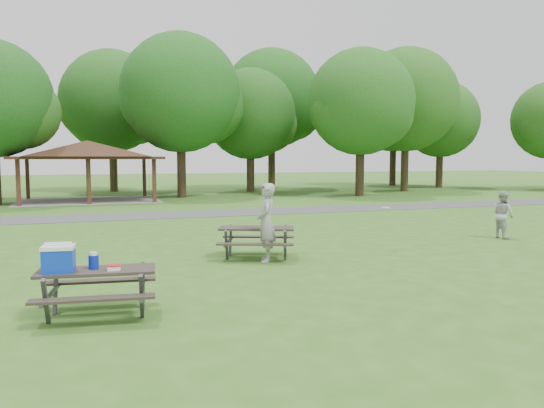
{
  "coord_description": "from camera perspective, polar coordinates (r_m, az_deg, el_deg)",
  "views": [
    {
      "loc": [
        -4.35,
        -10.94,
        2.69
      ],
      "look_at": [
        1.0,
        4.0,
        1.3
      ],
      "focal_mm": 35.0,
      "sensor_mm": 36.0,
      "label": 1
    }
  ],
  "objects": [
    {
      "name": "frisbee_thrower",
      "position": [
        13.7,
        -0.62,
        -2.0
      ],
      "size": [
        0.69,
        0.85,
        2.03
      ],
      "primitive_type": "imported",
      "rotation": [
        0.0,
        0.0,
        -1.87
      ],
      "color": "#959598",
      "rests_on": "ground"
    },
    {
      "name": "picnic_table_middle",
      "position": [
        14.22,
        -1.64,
        -3.3
      ],
      "size": [
        2.44,
        2.22,
        0.86
      ],
      "color": "#2F2722",
      "rests_on": "ground"
    },
    {
      "name": "asphalt_path",
      "position": [
        25.45,
        -9.76,
        -1.11
      ],
      "size": [
        120.0,
        3.2,
        0.02
      ],
      "primitive_type": "cube",
      "color": "#424245",
      "rests_on": "ground"
    },
    {
      "name": "tree_row_i",
      "position": [
        50.34,
        17.74,
        8.43
      ],
      "size": [
        7.14,
        6.8,
        9.52
      ],
      "color": "#2F2114",
      "rests_on": "ground"
    },
    {
      "name": "pavilion",
      "position": [
        34.94,
        -19.22,
        5.34
      ],
      "size": [
        8.6,
        7.01,
        3.76
      ],
      "color": "#3D1F16",
      "rests_on": "ground"
    },
    {
      "name": "frisbee_catcher",
      "position": [
        19.31,
        23.6,
        -1.06
      ],
      "size": [
        0.63,
        0.79,
        1.58
      ],
      "primitive_type": "imported",
      "rotation": [
        0.0,
        0.0,
        1.53
      ],
      "color": "#B0B0B3",
      "rests_on": "ground"
    },
    {
      "name": "tree_row_f",
      "position": [
        41.5,
        -2.24,
        9.35
      ],
      "size": [
        7.35,
        7.0,
        9.55
      ],
      "color": "black",
      "rests_on": "ground"
    },
    {
      "name": "ground",
      "position": [
        12.07,
        1.96,
        -7.87
      ],
      "size": [
        160.0,
        160.0,
        0.0
      ],
      "primitive_type": "plane",
      "color": "#31601B",
      "rests_on": "ground"
    },
    {
      "name": "tree_deep_c",
      "position": [
        45.91,
        0.07,
        10.95
      ],
      "size": [
        8.82,
        8.4,
        11.9
      ],
      "color": "#332516",
      "rests_on": "ground"
    },
    {
      "name": "tree_deep_b",
      "position": [
        44.23,
        -16.72,
        10.24
      ],
      "size": [
        8.4,
        8.0,
        11.13
      ],
      "color": "#302315",
      "rests_on": "ground"
    },
    {
      "name": "tree_deep_d",
      "position": [
        52.96,
        13.04,
        9.57
      ],
      "size": [
        8.4,
        8.0,
        11.27
      ],
      "color": "black",
      "rests_on": "ground"
    },
    {
      "name": "frisbee_in_flight",
      "position": [
        15.78,
        12.14,
        -0.39
      ],
      "size": [
        0.32,
        0.32,
        0.02
      ],
      "color": "yellow",
      "rests_on": "ground"
    },
    {
      "name": "picnic_table_near",
      "position": [
        9.48,
        -19.48,
        -6.98
      ],
      "size": [
        2.11,
        1.79,
        1.34
      ],
      "color": "#2C2520",
      "rests_on": "ground"
    },
    {
      "name": "tree_row_g",
      "position": [
        37.95,
        9.63,
        10.44
      ],
      "size": [
        7.77,
        7.4,
        10.25
      ],
      "color": "black",
      "rests_on": "ground"
    },
    {
      "name": "tree_row_e",
      "position": [
        36.77,
        -9.67,
        11.32
      ],
      "size": [
        8.4,
        8.0,
        11.02
      ],
      "color": "black",
      "rests_on": "ground"
    },
    {
      "name": "tree_row_h",
      "position": [
        44.12,
        14.31,
        10.49
      ],
      "size": [
        8.61,
        8.2,
        11.37
      ],
      "color": "#312216",
      "rests_on": "ground"
    }
  ]
}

